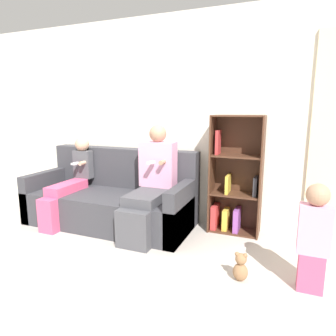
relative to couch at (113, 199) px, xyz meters
name	(u,v)px	position (x,y,z in m)	size (l,w,h in m)	color
ground_plane	(113,244)	(0.35, -0.57, -0.30)	(14.00, 14.00, 0.00)	#BCB2A8
back_wall	(152,121)	(0.35, 0.46, 0.97)	(10.00, 0.06, 2.55)	silver
couch	(113,199)	(0.00, 0.00, 0.00)	(2.06, 0.90, 0.92)	#38383D
adult_seated	(151,180)	(0.60, -0.13, 0.33)	(0.42, 0.81, 1.24)	#47474C
child_seated	(70,180)	(-0.52, -0.17, 0.24)	(0.25, 0.84, 1.06)	#DB4C75
toddler_standing	(314,237)	(2.25, -0.69, 0.15)	(0.24, 0.17, 0.87)	#DB4C75
bookshelf	(234,183)	(1.47, 0.30, 0.28)	(0.58, 0.32, 1.36)	#4C2D1E
teddy_bear	(241,268)	(1.72, -0.77, -0.18)	(0.13, 0.10, 0.25)	#936B47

